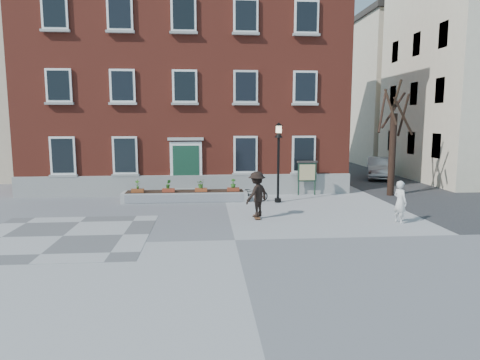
{
  "coord_description": "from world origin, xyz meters",
  "views": [
    {
      "loc": [
        -0.98,
        -14.06,
        4.05
      ],
      "look_at": [
        0.5,
        4.0,
        1.5
      ],
      "focal_mm": 32.0,
      "sensor_mm": 36.0,
      "label": 1
    }
  ],
  "objects": [
    {
      "name": "ground",
      "position": [
        0.0,
        0.0,
        0.0
      ],
      "size": [
        100.0,
        100.0,
        0.0
      ],
      "primitive_type": "plane",
      "color": "#959598",
      "rests_on": "ground"
    },
    {
      "name": "bicycle",
      "position": [
        1.3,
        6.84,
        0.43
      ],
      "size": [
        1.66,
        0.63,
        0.86
      ],
      "primitive_type": "imported",
      "rotation": [
        0.0,
        0.0,
        1.53
      ],
      "color": "black",
      "rests_on": "ground"
    },
    {
      "name": "lamp_post",
      "position": [
        2.6,
        6.57,
        2.54
      ],
      "size": [
        0.4,
        0.4,
        3.93
      ],
      "color": "black",
      "rests_on": "ground"
    },
    {
      "name": "notice_board",
      "position": [
        4.51,
        8.48,
        1.26
      ],
      "size": [
        1.1,
        0.16,
        1.87
      ],
      "color": "#183023",
      "rests_on": "ground"
    },
    {
      "name": "brick_building",
      "position": [
        -2.0,
        13.98,
        6.3
      ],
      "size": [
        18.4,
        10.85,
        12.6
      ],
      "color": "maroon",
      "rests_on": "ground"
    },
    {
      "name": "checker_patch",
      "position": [
        -6.0,
        1.0,
        0.01
      ],
      "size": [
        6.0,
        6.0,
        0.01
      ],
      "primitive_type": "cube",
      "color": "#565658",
      "rests_on": "ground"
    },
    {
      "name": "parked_car",
      "position": [
        11.14,
        14.69,
        0.73
      ],
      "size": [
        2.97,
        4.72,
        1.47
      ],
      "primitive_type": "imported",
      "rotation": [
        0.0,
        0.0,
        -0.35
      ],
      "color": "#ABADB0",
      "rests_on": "ground"
    },
    {
      "name": "side_street",
      "position": [
        17.99,
        19.78,
        7.02
      ],
      "size": [
        15.2,
        36.0,
        14.5
      ],
      "color": "#363638",
      "rests_on": "ground"
    },
    {
      "name": "bystander",
      "position": [
        6.67,
        1.93,
        0.84
      ],
      "size": [
        0.58,
        0.71,
        1.69
      ],
      "primitive_type": "imported",
      "rotation": [
        0.0,
        0.0,
        1.9
      ],
      "color": "silver",
      "rests_on": "ground"
    },
    {
      "name": "bare_tree",
      "position": [
        9.01,
        8.01,
        2.79
      ],
      "size": [
        1.83,
        1.83,
        6.16
      ],
      "color": "black",
      "rests_on": "ground"
    },
    {
      "name": "skateboarder",
      "position": [
        1.13,
        3.19,
        1.01
      ],
      "size": [
        1.36,
        1.35,
        1.96
      ],
      "color": "brown",
      "rests_on": "ground"
    },
    {
      "name": "planter_assembly",
      "position": [
        -1.99,
        7.18,
        0.31
      ],
      "size": [
        6.2,
        1.12,
        1.15
      ],
      "color": "#B6B6B2",
      "rests_on": "ground"
    }
  ]
}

